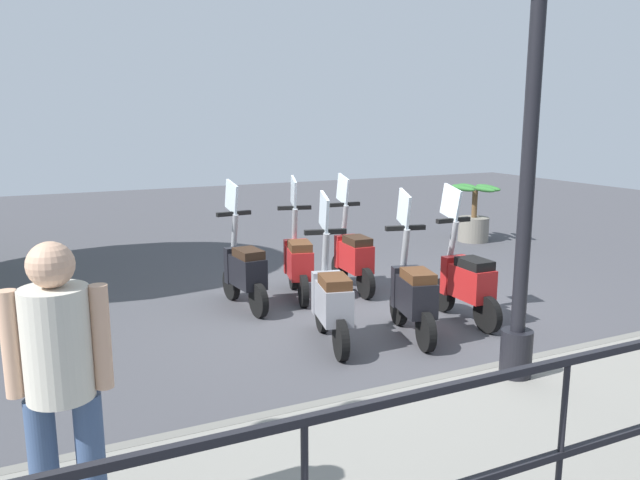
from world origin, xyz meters
name	(u,v)px	position (x,y,z in m)	size (l,w,h in m)	color
ground_plane	(365,314)	(0.00, 0.00, 0.00)	(28.00, 28.00, 0.00)	#424247
promenade_walkway	(577,425)	(-3.15, 0.00, 0.07)	(2.20, 20.00, 0.15)	gray
lamp_post_near	(528,169)	(-2.40, -0.08, 1.89)	(0.26, 0.90, 3.96)	black
pedestrian_distant	(60,376)	(-3.07, 3.45, 1.08)	(0.38, 0.48, 1.59)	#384C70
potted_palm	(474,218)	(2.93, -3.97, 0.45)	(1.06, 0.66, 1.05)	slate
scooter_near_0	(466,280)	(-0.72, -0.88, 0.48)	(1.23, 0.44, 1.54)	black
scooter_near_1	(413,293)	(-0.90, -0.05, 0.48)	(1.21, 0.51, 1.54)	black
scooter_near_2	(331,300)	(-0.74, 0.82, 0.48)	(1.22, 0.51, 1.54)	black
scooter_far_0	(353,255)	(0.95, -0.34, 0.48)	(1.23, 0.44, 1.54)	black
scooter_far_1	(298,261)	(0.96, 0.44, 0.48)	(1.21, 0.52, 1.54)	black
scooter_far_2	(244,270)	(0.83, 1.21, 0.48)	(1.23, 0.44, 1.54)	black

